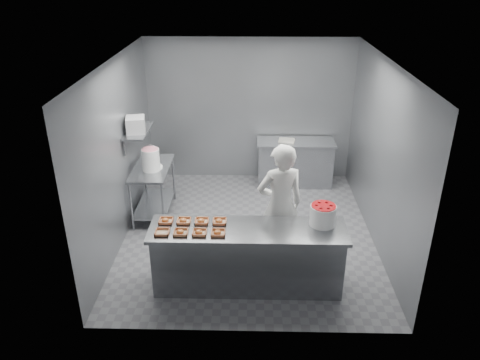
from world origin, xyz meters
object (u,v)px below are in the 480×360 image
tray_1 (181,232)px  tray_6 (201,221)px  service_counter (248,257)px  tray_2 (199,232)px  tray_0 (162,232)px  tray_7 (219,221)px  back_counter (295,163)px  appliance (136,125)px  tray_4 (166,221)px  worker (280,205)px  glaze_bucket (151,159)px  tray_5 (184,221)px  strawberry_tub (323,214)px  tray_3 (218,233)px  prep_table (153,183)px

tray_1 → tray_6: size_ratio=1.00×
service_counter → tray_2: (-0.62, -0.14, 0.47)m
tray_0 → tray_7: tray_7 is taller
back_counter → appliance: size_ratio=4.50×
back_counter → tray_4: 3.72m
tray_7 → worker: bearing=28.7°
tray_2 → tray_6: same height
glaze_bucket → tray_5: bearing=-65.8°
tray_1 → worker: (1.31, 0.74, 0.00)m
tray_4 → strawberry_tub: strawberry_tub is taller
tray_0 → tray_2: size_ratio=1.00×
tray_3 → tray_4: bearing=158.1°
tray_0 → tray_3: size_ratio=1.00×
tray_3 → worker: (0.83, 0.74, 0.00)m
tray_1 → tray_7: (0.48, 0.29, 0.00)m
prep_table → tray_1: size_ratio=6.40×
tray_7 → worker: (0.83, 0.46, 0.00)m
tray_2 → glaze_bucket: (-1.00, 1.98, 0.17)m
tray_7 → service_counter: bearing=-20.7°
tray_3 → appliance: size_ratio=0.56×
back_counter → tray_1: size_ratio=8.01×
tray_4 → glaze_bucket: size_ratio=0.41×
tray_4 → glaze_bucket: (-0.52, 1.69, 0.17)m
prep_table → tray_6: (1.03, -1.81, 0.33)m
tray_6 → tray_5: bearing=180.0°
tray_4 → tray_5: size_ratio=1.00×
tray_7 → glaze_bucket: 2.11m
tray_6 → strawberry_tub: (1.61, -0.01, 0.13)m
tray_6 → back_counter: bearing=63.9°
tray_5 → worker: size_ratio=0.10×
prep_table → appliance: bearing=-146.9°
back_counter → worker: bearing=-99.7°
back_counter → tray_2: 3.75m
service_counter → glaze_bucket: (-1.62, 1.84, 0.64)m
prep_table → tray_6: bearing=-60.4°
service_counter → tray_1: 0.99m
prep_table → tray_5: bearing=-66.4°
tray_2 → tray_4: bearing=148.9°
tray_5 → appliance: size_ratio=0.56×
service_counter → glaze_bucket: 2.54m
service_counter → tray_0: size_ratio=13.88×
tray_3 → appliance: (-1.44, 1.98, 0.77)m
tray_0 → strawberry_tub: bearing=7.7°
worker → glaze_bucket: 2.42m
tray_5 → tray_7: 0.48m
appliance → prep_table: bearing=21.7°
worker → service_counter: bearing=37.6°
strawberry_tub → back_counter: bearing=91.6°
tray_4 → appliance: (-0.72, 1.69, 0.77)m
prep_table → tray_5: (0.79, -1.81, 0.33)m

